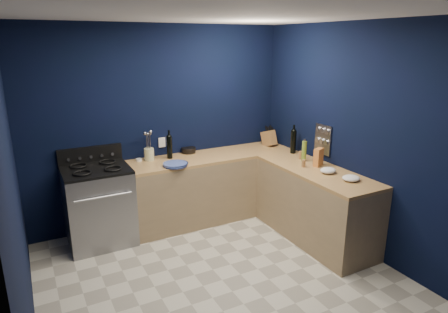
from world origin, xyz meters
TOP-DOWN VIEW (x-y plane):
  - floor at (0.00, 0.00)m, footprint 3.50×3.50m
  - ceiling at (0.00, 0.00)m, footprint 3.50×3.50m
  - wall_back at (0.00, 1.76)m, footprint 3.50×0.02m
  - wall_right at (1.76, 0.00)m, footprint 0.02×3.50m
  - wall_left at (-1.76, 0.00)m, footprint 0.02×3.50m
  - wall_front at (0.00, -1.76)m, footprint 3.50×0.02m
  - cab_back at (0.60, 1.44)m, footprint 2.30×0.63m
  - top_back at (0.60, 1.44)m, footprint 2.30×0.63m
  - cab_right at (1.44, 0.29)m, footprint 0.63×1.67m
  - top_right at (1.44, 0.29)m, footprint 0.63×1.67m
  - gas_range at (-0.93, 1.42)m, footprint 0.76×0.66m
  - oven_door at (-0.93, 1.10)m, footprint 0.59×0.02m
  - cooktop at (-0.93, 1.42)m, footprint 0.76×0.66m
  - backguard at (-0.93, 1.72)m, footprint 0.76×0.06m
  - spice_panel at (1.74, 0.55)m, footprint 0.02×0.28m
  - wall_outlet at (0.00, 1.74)m, footprint 0.09×0.02m
  - plate_stack at (-0.02, 1.22)m, footprint 0.35×0.35m
  - ramekin at (-0.35, 1.63)m, footprint 0.10×0.10m
  - utensil_crock at (-0.22, 1.60)m, footprint 0.15×0.15m
  - wine_bottle_back at (0.04, 1.56)m, footprint 0.07×0.07m
  - lemon_basket at (0.36, 1.69)m, footprint 0.22×0.22m
  - knife_block at (1.56, 1.50)m, footprint 0.16×0.27m
  - wine_bottle_right at (1.62, 1.01)m, footprint 0.09×0.09m
  - oil_bottle at (1.52, 0.65)m, footprint 0.08×0.08m
  - spice_jar_near at (1.54, 0.73)m, footprint 0.06×0.06m
  - spice_jar_far at (1.36, 0.45)m, footprint 0.05×0.05m
  - crouton_bag at (1.54, 0.40)m, footprint 0.17×0.13m
  - towel_front at (1.46, 0.13)m, footprint 0.23×0.20m
  - towel_end at (1.51, -0.19)m, footprint 0.24×0.23m

SIDE VIEW (x-z plane):
  - floor at x=0.00m, z-range -0.02..0.00m
  - cab_back at x=0.60m, z-range 0.00..0.86m
  - cab_right at x=1.44m, z-range 0.00..0.86m
  - oven_door at x=-0.93m, z-range 0.24..0.66m
  - gas_range at x=-0.93m, z-range 0.00..0.92m
  - top_back at x=0.60m, z-range 0.86..0.90m
  - top_right at x=1.44m, z-range 0.86..0.90m
  - ramekin at x=-0.35m, z-range 0.90..0.93m
  - plate_stack at x=-0.02m, z-range 0.90..0.94m
  - towel_end at x=1.51m, z-range 0.90..0.96m
  - towel_front at x=1.46m, z-range 0.90..0.97m
  - cooktop at x=-0.93m, z-range 0.92..0.95m
  - lemon_basket at x=0.36m, z-range 0.90..0.97m
  - spice_jar_far at x=1.36m, z-range 0.90..0.99m
  - spice_jar_near at x=1.54m, z-range 0.90..1.00m
  - utensil_crock at x=-0.22m, z-range 0.90..1.06m
  - knife_block at x=1.56m, z-range 0.87..1.14m
  - crouton_bag at x=1.54m, z-range 0.90..1.12m
  - oil_bottle at x=1.52m, z-range 0.90..1.16m
  - backguard at x=-0.93m, z-range 0.94..1.14m
  - wine_bottle_back at x=0.04m, z-range 0.90..1.20m
  - wine_bottle_right at x=1.62m, z-range 0.90..1.21m
  - wall_outlet at x=0.00m, z-range 1.02..1.15m
  - spice_panel at x=1.74m, z-range 0.99..1.37m
  - wall_back at x=0.00m, z-range 0.00..2.60m
  - wall_right at x=1.76m, z-range 0.00..2.60m
  - wall_left at x=-1.76m, z-range 0.00..2.60m
  - wall_front at x=0.00m, z-range 0.00..2.60m
  - ceiling at x=0.00m, z-range 2.60..2.62m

